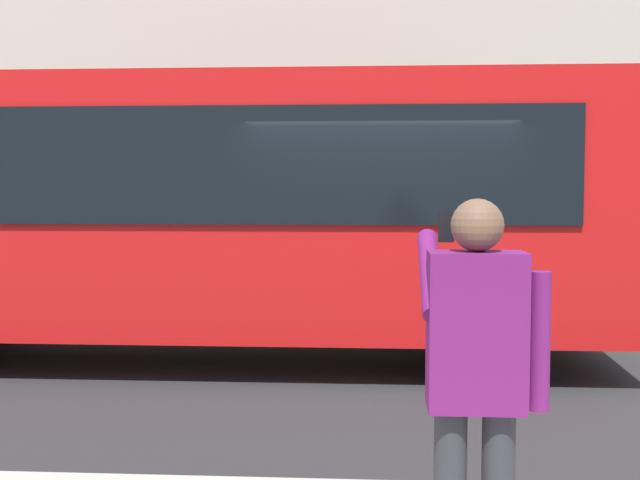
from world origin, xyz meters
TOP-DOWN VIEW (x-y plane):
  - ground_plane at (0.00, 0.00)m, footprint 60.00×60.00m
  - red_bus at (2.00, -0.43)m, footprint 9.05×2.54m
  - pedestrian_photographer at (-0.35, 4.86)m, footprint 0.53×0.52m

SIDE VIEW (x-z plane):
  - ground_plane at x=0.00m, z-range 0.00..0.00m
  - pedestrian_photographer at x=-0.35m, z-range 0.29..1.99m
  - red_bus at x=2.00m, z-range 0.14..3.22m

